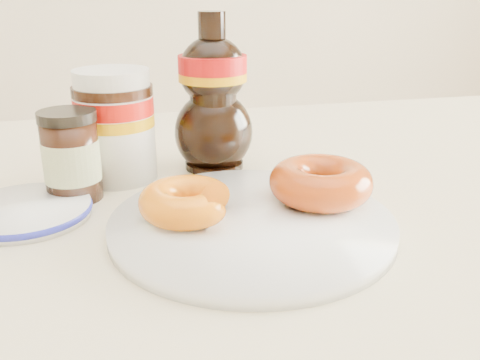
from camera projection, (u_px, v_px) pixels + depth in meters
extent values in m
cube|color=beige|center=(229.00, 219.00, 0.60)|extent=(1.40, 0.90, 0.04)
cylinder|color=#C6B28C|center=(463.00, 276.00, 1.21)|extent=(0.06, 0.06, 0.71)
cylinder|color=white|center=(252.00, 224.00, 0.53)|extent=(0.28, 0.28, 0.01)
torus|color=white|center=(252.00, 223.00, 0.53)|extent=(0.28, 0.28, 0.01)
torus|color=orange|center=(186.00, 201.00, 0.52)|extent=(0.11, 0.11, 0.03)
torus|color=#963209|center=(321.00, 182.00, 0.56)|extent=(0.13, 0.13, 0.04)
cylinder|color=white|center=(116.00, 135.00, 0.65)|extent=(0.09, 0.09, 0.11)
cylinder|color=#940C05|center=(114.00, 105.00, 0.64)|extent=(0.10, 0.10, 0.02)
cylinder|color=#D89905|center=(115.00, 120.00, 0.64)|extent=(0.10, 0.10, 0.01)
cylinder|color=black|center=(112.00, 90.00, 0.63)|extent=(0.10, 0.10, 0.01)
cylinder|color=white|center=(111.00, 79.00, 0.63)|extent=(0.09, 0.09, 0.02)
cylinder|color=black|center=(72.00, 160.00, 0.59)|extent=(0.06, 0.06, 0.09)
cylinder|color=beige|center=(72.00, 160.00, 0.59)|extent=(0.06, 0.06, 0.05)
cylinder|color=black|center=(67.00, 116.00, 0.58)|extent=(0.06, 0.06, 0.01)
cylinder|color=white|center=(26.00, 211.00, 0.56)|extent=(0.13, 0.13, 0.01)
torus|color=#1B2099|center=(25.00, 210.00, 0.56)|extent=(0.14, 0.14, 0.01)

